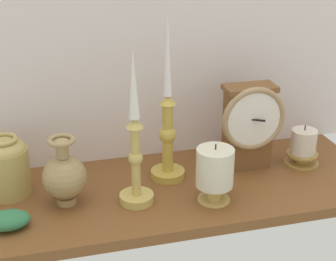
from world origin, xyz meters
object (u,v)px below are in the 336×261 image
Objects in this scene: brass_vase_jar at (6,165)px; pillar_candle_near_clock at (215,171)px; candlestick_tall_center at (135,152)px; brass_vase_bulbous at (64,176)px; pillar_candle_front at (303,147)px; candlestick_tall_left at (168,131)px; mantel_clock at (249,124)px.

brass_vase_jar reaches higher than pillar_candle_near_clock.
candlestick_tall_center is 2.54× the size of pillar_candle_near_clock.
pillar_candle_near_clock is (16.38, -3.71, -4.82)cm from candlestick_tall_center.
brass_vase_bulbous is 1.52× the size of pillar_candle_front.
mantel_clock is at bearing 0.60° from candlestick_tall_left.
brass_vase_jar is (-36.10, 1.76, -4.73)cm from candlestick_tall_left.
candlestick_tall_left reaches higher than mantel_clock.
brass_vase_jar is 1.35× the size of pillar_candle_front.
candlestick_tall_left is 25.34cm from brass_vase_bulbous.
brass_vase_jar is (-11.97, 7.55, 0.42)cm from brass_vase_bulbous.
brass_vase_jar reaches higher than pillar_candle_front.
mantel_clock is 15.62cm from pillar_candle_front.
candlestick_tall_center reaches higher than pillar_candle_near_clock.
candlestick_tall_left is at bearing -179.40° from mantel_clock.
brass_vase_jar is (-26.73, 10.81, -4.81)cm from candlestick_tall_center.
brass_vase_jar is at bearing 157.99° from candlestick_tall_center.
candlestick_tall_center reaches higher than brass_vase_bulbous.
pillar_candle_front is at bearing -7.15° from mantel_clock.
pillar_candle_near_clock is (-26.92, -11.21, 2.74)cm from pillar_candle_front.
candlestick_tall_left reaches higher than pillar_candle_near_clock.
pillar_candle_front is (70.03, -3.30, -2.76)cm from brass_vase_jar.
pillar_candle_front is (13.91, -1.75, -6.89)cm from mantel_clock.
pillar_candle_near_clock is (7.01, -12.75, -4.74)cm from candlestick_tall_left.
mantel_clock is at bearing 17.48° from candlestick_tall_center.
pillar_candle_near_clock is at bearing -18.60° from brass_vase_jar.
mantel_clock is 56.29cm from brass_vase_jar.
candlestick_tall_center is at bearing 167.25° from pillar_candle_near_clock.
candlestick_tall_left is at bearing 177.41° from pillar_candle_front.
mantel_clock reaches higher than brass_vase_jar.
candlestick_tall_center is 44.60cm from pillar_candle_front.
pillar_candle_near_clock is (-13.01, -12.96, -4.15)cm from mantel_clock.
candlestick_tall_left is (-20.02, -0.21, 0.60)cm from mantel_clock.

